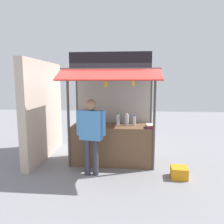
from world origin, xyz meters
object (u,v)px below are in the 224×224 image
object	(u,v)px
water_bottle_mid_left	(100,119)
banana_bunch_inner_left	(133,83)
magazine_stack_rear_center	(88,127)
magazine_stack_mid_right	(150,126)
water_bottle_left	(134,120)
water_bottle_front_left	(127,120)
banana_bunch_leftmost	(106,84)
vendor_person	(91,130)
plastic_crate	(179,172)
water_bottle_center	(118,119)

from	to	relation	value
water_bottle_mid_left	banana_bunch_inner_left	size ratio (longest dim) A/B	1.01
magazine_stack_rear_center	magazine_stack_mid_right	xyz separation A→B (m)	(1.51, 0.10, 0.02)
water_bottle_left	magazine_stack_rear_center	world-z (taller)	water_bottle_left
water_bottle_front_left	banana_bunch_leftmost	world-z (taller)	banana_bunch_leftmost
magazine_stack_mid_right	banana_bunch_inner_left	xyz separation A→B (m)	(-0.44, -0.28, 1.04)
banana_bunch_inner_left	vendor_person	distance (m)	1.41
water_bottle_mid_left	water_bottle_left	size ratio (longest dim) A/B	1.03
magazine_stack_rear_center	magazine_stack_mid_right	world-z (taller)	magazine_stack_mid_right
water_bottle_front_left	water_bottle_left	world-z (taller)	water_bottle_front_left
water_bottle_left	plastic_crate	xyz separation A→B (m)	(0.98, -0.86, -0.99)
magazine_stack_rear_center	water_bottle_mid_left	bearing A→B (deg)	69.22
water_bottle_center	water_bottle_left	bearing A→B (deg)	-1.09
water_bottle_center	banana_bunch_inner_left	world-z (taller)	banana_bunch_inner_left
banana_bunch_inner_left	vendor_person	world-z (taller)	banana_bunch_inner_left
water_bottle_center	magazine_stack_mid_right	bearing A→B (deg)	-21.05
water_bottle_mid_left	water_bottle_left	distance (m)	0.93
water_bottle_front_left	water_bottle_left	size ratio (longest dim) A/B	1.18
magazine_stack_rear_center	banana_bunch_inner_left	world-z (taller)	banana_bunch_inner_left
water_bottle_front_left	magazine_stack_rear_center	xyz separation A→B (m)	(-0.95, -0.34, -0.13)
water_bottle_center	magazine_stack_rear_center	distance (m)	0.83
water_bottle_mid_left	banana_bunch_leftmost	size ratio (longest dim) A/B	0.94
water_bottle_mid_left	water_bottle_left	xyz separation A→B (m)	(0.91, -0.19, -0.00)
magazine_stack_rear_center	vendor_person	size ratio (longest dim) A/B	0.15
water_bottle_left	banana_bunch_inner_left	distance (m)	1.12
water_bottle_front_left	plastic_crate	distance (m)	1.74
water_bottle_left	magazine_stack_mid_right	xyz separation A→B (m)	(0.39, -0.30, -0.08)
water_bottle_center	water_bottle_front_left	bearing A→B (deg)	-15.88
water_bottle_front_left	magazine_stack_mid_right	world-z (taller)	water_bottle_front_left
water_bottle_front_left	magazine_stack_rear_center	bearing A→B (deg)	-160.23
water_bottle_mid_left	magazine_stack_rear_center	bearing A→B (deg)	-110.78
water_bottle_front_left	magazine_stack_rear_center	world-z (taller)	water_bottle_front_left
water_bottle_mid_left	banana_bunch_inner_left	distance (m)	1.49
water_bottle_front_left	vendor_person	distance (m)	1.13
water_bottle_mid_left	plastic_crate	size ratio (longest dim) A/B	0.79
magazine_stack_rear_center	plastic_crate	world-z (taller)	magazine_stack_rear_center
vendor_person	water_bottle_center	bearing A→B (deg)	68.55
water_bottle_mid_left	magazine_stack_rear_center	world-z (taller)	water_bottle_mid_left
water_bottle_mid_left	magazine_stack_mid_right	distance (m)	1.38
magazine_stack_mid_right	banana_bunch_inner_left	distance (m)	1.16
water_bottle_front_left	banana_bunch_inner_left	bearing A→B (deg)	-76.09
water_bottle_center	water_bottle_left	world-z (taller)	water_bottle_center
magazine_stack_rear_center	water_bottle_front_left	bearing A→B (deg)	19.77
banana_bunch_inner_left	vendor_person	size ratio (longest dim) A/B	0.16
water_bottle_left	water_bottle_center	bearing A→B (deg)	178.91
water_bottle_center	magazine_stack_rear_center	bearing A→B (deg)	-149.99
magazine_stack_mid_right	plastic_crate	bearing A→B (deg)	-43.09
water_bottle_center	banana_bunch_leftmost	world-z (taller)	banana_bunch_leftmost
water_bottle_front_left	water_bottle_left	xyz separation A→B (m)	(0.18, 0.06, -0.02)
banana_bunch_inner_left	banana_bunch_leftmost	distance (m)	0.61
banana_bunch_inner_left	banana_bunch_leftmost	size ratio (longest dim) A/B	0.93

